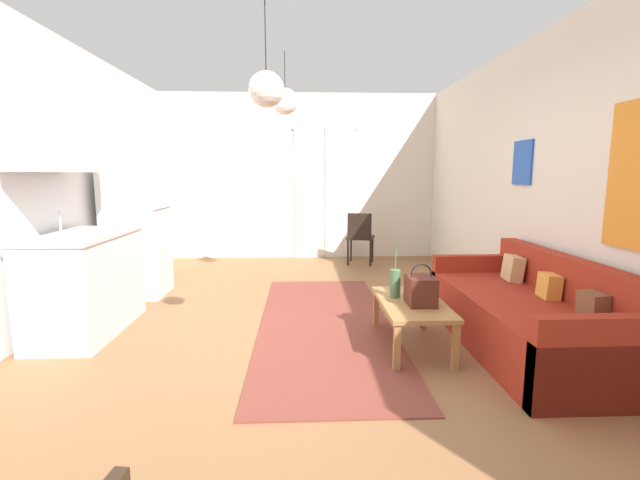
# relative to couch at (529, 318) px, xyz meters

# --- Properties ---
(ground_plane) EXTENTS (5.27, 8.37, 0.10)m
(ground_plane) POSITION_rel_couch_xyz_m (-1.92, 0.26, -0.32)
(ground_plane) COLOR #8E603D
(wall_back) EXTENTS (4.87, 0.13, 2.80)m
(wall_back) POSITION_rel_couch_xyz_m (-1.90, 4.19, 1.12)
(wall_back) COLOR silver
(wall_back) RESTS_ON ground_plane
(wall_right) EXTENTS (0.12, 7.97, 2.80)m
(wall_right) POSITION_rel_couch_xyz_m (0.46, 0.26, 1.13)
(wall_right) COLOR silver
(wall_right) RESTS_ON ground_plane
(wall_left) EXTENTS (0.12, 7.97, 2.80)m
(wall_left) POSITION_rel_couch_xyz_m (-4.30, 0.26, 1.13)
(wall_left) COLOR white
(wall_left) RESTS_ON ground_plane
(area_rug) EXTENTS (1.26, 3.35, 0.01)m
(area_rug) POSITION_rel_couch_xyz_m (-1.66, 0.66, -0.27)
(area_rug) COLOR brown
(area_rug) RESTS_ON ground_plane
(couch) EXTENTS (0.87, 2.06, 0.79)m
(couch) POSITION_rel_couch_xyz_m (0.00, 0.00, 0.00)
(couch) COLOR maroon
(couch) RESTS_ON ground_plane
(coffee_table) EXTENTS (0.52, 0.98, 0.40)m
(coffee_table) POSITION_rel_couch_xyz_m (-0.96, 0.10, 0.07)
(coffee_table) COLOR #A87542
(coffee_table) RESTS_ON ground_plane
(bamboo_vase) EXTENTS (0.09, 0.09, 0.46)m
(bamboo_vase) POSITION_rel_couch_xyz_m (-1.08, 0.23, 0.25)
(bamboo_vase) COLOR #47704C
(bamboo_vase) RESTS_ON coffee_table
(handbag) EXTENTS (0.22, 0.27, 0.34)m
(handbag) POSITION_rel_couch_xyz_m (-0.91, 0.01, 0.24)
(handbag) COLOR #512319
(handbag) RESTS_ON coffee_table
(refrigerator) EXTENTS (0.65, 0.63, 1.69)m
(refrigerator) POSITION_rel_couch_xyz_m (-3.85, 1.83, 0.57)
(refrigerator) COLOR white
(refrigerator) RESTS_ON ground_plane
(kitchen_counter) EXTENTS (0.63, 1.25, 2.07)m
(kitchen_counter) POSITION_rel_couch_xyz_m (-3.90, 0.58, 0.50)
(kitchen_counter) COLOR silver
(kitchen_counter) RESTS_ON ground_plane
(accent_chair) EXTENTS (0.51, 0.49, 0.84)m
(accent_chair) POSITION_rel_couch_xyz_m (-0.95, 3.48, 0.21)
(accent_chair) COLOR black
(accent_chair) RESTS_ON ground_plane
(pendant_lamp_near) EXTENTS (0.23, 0.23, 0.93)m
(pendant_lamp_near) POSITION_rel_couch_xyz_m (-2.10, -0.47, 1.72)
(pendant_lamp_near) COLOR black
(pendant_lamp_far) EXTENTS (0.29, 0.29, 0.69)m
(pendant_lamp_far) POSITION_rel_couch_xyz_m (-2.06, 1.68, 1.99)
(pendant_lamp_far) COLOR black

